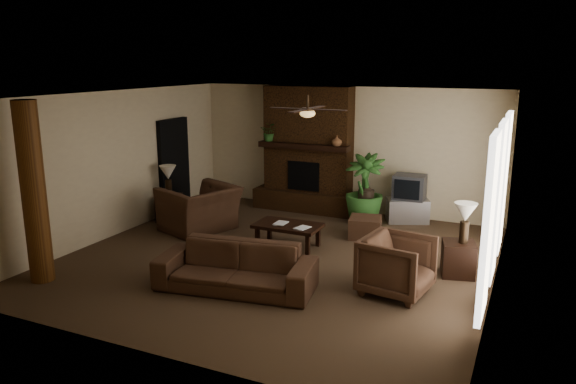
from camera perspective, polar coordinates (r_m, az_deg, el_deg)
The scene contains 23 objects.
room_shell at distance 9.24m, azimuth -1.03°, elevation 1.28°, with size 7.00×7.00×7.00m.
fireplace at distance 12.50m, azimuth 2.04°, elevation 3.36°, with size 2.40×0.70×2.80m.
windows at distance 8.60m, azimuth 20.82°, elevation -0.90°, with size 0.08×3.65×2.35m.
log_column at distance 9.15m, azimuth -24.85°, elevation -0.11°, with size 0.36×0.36×2.80m, color brown.
doorway at distance 12.58m, azimuth -11.70°, elevation 2.66°, with size 0.10×1.00×2.10m, color black.
ceiling_fan at distance 9.18m, azimuth 2.03°, elevation 8.33°, with size 1.35×1.35×0.37m.
sofa at distance 8.29m, azimuth -5.46°, elevation -7.02°, with size 2.36×0.69×0.92m, color #472D1E.
armchair_left at distance 11.17m, azimuth -9.18°, elevation -0.96°, with size 1.37×0.89×1.20m, color #472D1E.
armchair_right at distance 8.25m, azimuth 11.22°, elevation -7.20°, with size 0.93×0.87×0.96m, color #472D1E.
coffee_table at distance 10.11m, azimuth -0.02°, elevation -3.66°, with size 1.20×0.70×0.43m.
ottoman at distance 10.78m, azimuth 8.00°, elevation -3.65°, with size 0.60×0.60×0.40m, color #472D1E.
tv_stand at distance 11.95m, azimuth 12.27°, elevation -1.87°, with size 0.85×0.50×0.50m, color #B5B5B7.
tv at distance 11.82m, azimuth 12.46°, elevation 0.50°, with size 0.67×0.55×0.52m.
floor_vase at distance 11.73m, azimuth 8.07°, elevation -1.06°, with size 0.34×0.34×0.77m.
floor_plant at distance 11.70m, azimuth 7.86°, elevation -1.20°, with size 0.82×1.46×0.82m, color #2F5D25.
side_table_left at distance 12.08m, azimuth -12.18°, elevation -1.58°, with size 0.50×0.50×0.55m, color black.
lamp_left at distance 11.87m, azimuth -12.32°, elevation 1.76°, with size 0.43×0.43×0.65m.
side_table_right at distance 9.24m, azimuth 17.21°, elevation -6.62°, with size 0.50×0.50×0.55m, color black.
lamp_right at distance 9.01m, azimuth 17.89°, elevation -2.32°, with size 0.46×0.46×0.65m.
mantel_plant at distance 12.53m, azimuth -1.93°, elevation 6.02°, with size 0.38×0.42×0.33m, color #2F5D25.
mantel_vase at distance 11.85m, azimuth 5.08°, elevation 5.28°, with size 0.22×0.23×0.22m, color brown.
book_a at distance 10.10m, azimuth -1.31°, elevation -2.48°, with size 0.22×0.03×0.29m, color #999999.
book_b at distance 9.85m, azimuth 1.02°, elevation -2.89°, with size 0.21×0.02×0.29m, color #999999.
Camera 1 is at (3.90, -8.14, 3.36)m, focal length 34.33 mm.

